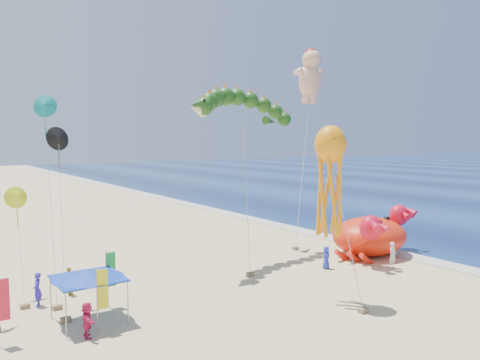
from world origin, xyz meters
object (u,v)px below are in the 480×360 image
(dragon_kite, at_px, (241,110))
(canopy_blue, at_px, (88,274))
(octopus_kite, at_px, (330,172))
(cherub_kite, at_px, (310,75))
(crab_inflatable, at_px, (371,235))

(dragon_kite, bearing_deg, canopy_blue, -156.12)
(octopus_kite, relative_size, canopy_blue, 2.82)
(dragon_kite, distance_m, canopy_blue, 17.33)
(cherub_kite, bearing_deg, crab_inflatable, -101.51)
(dragon_kite, bearing_deg, octopus_kite, -97.23)
(crab_inflatable, height_order, cherub_kite, cherub_kite)
(cherub_kite, relative_size, canopy_blue, 5.04)
(octopus_kite, xyz_separation_m, canopy_blue, (-12.23, 4.62, -4.92))
(crab_inflatable, distance_m, cherub_kite, 16.60)
(cherub_kite, bearing_deg, canopy_blue, -157.44)
(dragon_kite, distance_m, cherub_kite, 12.34)
(cherub_kite, distance_m, octopus_kite, 20.81)
(cherub_kite, relative_size, octopus_kite, 1.78)
(dragon_kite, relative_size, canopy_blue, 3.58)
(crab_inflatable, bearing_deg, cherub_kite, 78.49)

